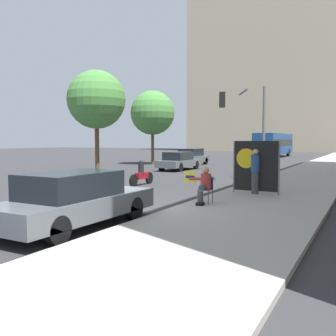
{
  "coord_description": "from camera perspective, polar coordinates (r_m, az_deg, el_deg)",
  "views": [
    {
      "loc": [
        6.98,
        -9.72,
        2.23
      ],
      "look_at": [
        0.01,
        3.14,
        1.14
      ],
      "focal_mm": 40.0,
      "sensor_mm": 36.0,
      "label": 1
    }
  ],
  "objects": [
    {
      "name": "protest_banner",
      "position": [
        15.1,
        13.19,
        0.31
      ],
      "size": [
        1.85,
        0.06,
        2.07
      ],
      "color": "slate",
      "rests_on": "sidewalk_curb"
    },
    {
      "name": "street_tree_near_curb",
      "position": [
        25.03,
        -10.85,
        10.17
      ],
      "size": [
        3.78,
        3.78,
        6.75
      ],
      "color": "brown",
      "rests_on": "ground_plane"
    },
    {
      "name": "building_backdrop_far",
      "position": [
        81.33,
        22.36,
        16.3
      ],
      "size": [
        52.0,
        12.0,
        39.31
      ],
      "color": "tan",
      "rests_on": "ground_plane"
    },
    {
      "name": "car_on_road_midblock",
      "position": [
        33.84,
        3.6,
        1.71
      ],
      "size": [
        1.79,
        4.33,
        1.48
      ],
      "color": "#565B60",
      "rests_on": "ground_plane"
    },
    {
      "name": "traffic_light_pole",
      "position": [
        21.14,
        11.97,
        7.65
      ],
      "size": [
        2.32,
        2.09,
        5.03
      ],
      "color": "slate",
      "rests_on": "sidewalk_curb"
    },
    {
      "name": "parked_car_curbside",
      "position": [
        9.85,
        -14.05,
        -4.7
      ],
      "size": [
        1.81,
        4.71,
        1.43
      ],
      "color": "#565B60",
      "rests_on": "ground_plane"
    },
    {
      "name": "car_on_road_nearest",
      "position": [
        28.05,
        1.68,
        1.1
      ],
      "size": [
        1.7,
        4.5,
        1.37
      ],
      "color": "#565B60",
      "rests_on": "ground_plane"
    },
    {
      "name": "sidewalk_curb",
      "position": [
        25.02,
        20.87,
        -0.99
      ],
      "size": [
        4.38,
        90.0,
        0.13
      ],
      "primitive_type": "cube",
      "color": "#A8A399",
      "rests_on": "ground_plane"
    },
    {
      "name": "motorcycle_on_road",
      "position": [
        18.57,
        -4.07,
        -0.98
      ],
      "size": [
        0.28,
        2.06,
        1.25
      ],
      "color": "maroon",
      "rests_on": "ground_plane"
    },
    {
      "name": "seated_protester",
      "position": [
        12.44,
        5.52,
        -2.45
      ],
      "size": [
        0.95,
        0.77,
        1.21
      ],
      "rotation": [
        0.0,
        0.0,
        -0.42
      ],
      "color": "#474C56",
      "rests_on": "sidewalk_curb"
    },
    {
      "name": "city_bus_on_road",
      "position": [
        51.38,
        15.87,
        3.59
      ],
      "size": [
        2.5,
        12.45,
        3.1
      ],
      "color": "navy",
      "rests_on": "ground_plane"
    },
    {
      "name": "street_tree_midblock",
      "position": [
        34.83,
        -2.38,
        8.39
      ],
      "size": [
        4.06,
        4.06,
        6.79
      ],
      "color": "brown",
      "rests_on": "ground_plane"
    },
    {
      "name": "jogger_on_sidewalk",
      "position": [
        15.05,
        13.15,
        -0.44
      ],
      "size": [
        0.34,
        0.34,
        1.76
      ],
      "rotation": [
        0.0,
        0.0,
        3.31
      ],
      "color": "#424247",
      "rests_on": "sidewalk_curb"
    },
    {
      "name": "car_on_road_distant",
      "position": [
        39.87,
        13.2,
        1.98
      ],
      "size": [
        1.89,
        4.35,
        1.46
      ],
      "color": "silver",
      "rests_on": "ground_plane"
    },
    {
      "name": "ground_plane",
      "position": [
        12.17,
        -7.16,
        -6.33
      ],
      "size": [
        160.0,
        160.0,
        0.0
      ],
      "primitive_type": "plane",
      "color": "#303033"
    }
  ]
}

